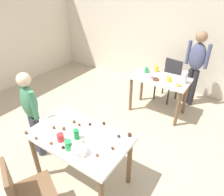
{
  "coord_description": "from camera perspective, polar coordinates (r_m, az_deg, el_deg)",
  "views": [
    {
      "loc": [
        1.43,
        -1.38,
        2.33
      ],
      "look_at": [
        0.09,
        0.63,
        0.9
      ],
      "focal_mm": 32.4,
      "sensor_mm": 36.0,
      "label": 1
    }
  ],
  "objects": [
    {
      "name": "cup_far_3",
      "position": [
        4.09,
        12.44,
        8.04
      ],
      "size": [
        0.07,
        0.07,
        0.12
      ],
      "primitive_type": "cylinder",
      "color": "yellow",
      "rests_on": "dining_table_far"
    },
    {
      "name": "person_girl_near",
      "position": [
        2.98,
        -21.9,
        -3.12
      ],
      "size": [
        0.45,
        0.28,
        1.33
      ],
      "color": "#383D4C",
      "rests_on": "ground_plane"
    },
    {
      "name": "dining_table_far",
      "position": [
        3.92,
        13.24,
        3.9
      ],
      "size": [
        1.06,
        0.6,
        0.75
      ],
      "color": "silver",
      "rests_on": "ground_plane"
    },
    {
      "name": "cake_ball_13",
      "position": [
        2.5,
        -20.69,
        -10.48
      ],
      "size": [
        0.04,
        0.04,
        0.04
      ],
      "primitive_type": "sphere",
      "color": "brown",
      "rests_on": "dining_table_near"
    },
    {
      "name": "cake_ball_5",
      "position": [
        2.38,
        4.93,
        -10.26
      ],
      "size": [
        0.05,
        0.05,
        0.05
      ],
      "primitive_type": "sphere",
      "color": "#3D2319",
      "rests_on": "dining_table_near"
    },
    {
      "name": "cup_near_0",
      "position": [
        2.38,
        -14.35,
        -10.73
      ],
      "size": [
        0.08,
        0.08,
        0.09
      ],
      "primitive_type": "cylinder",
      "color": "red",
      "rests_on": "dining_table_near"
    },
    {
      "name": "cake_ball_10",
      "position": [
        2.53,
        -13.5,
        -8.37
      ],
      "size": [
        0.04,
        0.04,
        0.04
      ],
      "primitive_type": "sphere",
      "color": "brown",
      "rests_on": "dining_table_near"
    },
    {
      "name": "cup_far_0",
      "position": [
        3.8,
        15.13,
        5.82
      ],
      "size": [
        0.09,
        0.09,
        0.11
      ],
      "primitive_type": "cylinder",
      "color": "white",
      "rests_on": "dining_table_far"
    },
    {
      "name": "cup_near_1",
      "position": [
        2.25,
        -12.21,
        -12.88
      ],
      "size": [
        0.08,
        0.08,
        0.11
      ],
      "primitive_type": "cylinder",
      "color": "green",
      "rests_on": "dining_table_near"
    },
    {
      "name": "cake_ball_9",
      "position": [
        2.36,
        1.91,
        -10.68
      ],
      "size": [
        0.04,
        0.04,
        0.04
      ],
      "primitive_type": "sphere",
      "color": "#3D2319",
      "rests_on": "dining_table_near"
    },
    {
      "name": "donut_far_1",
      "position": [
        3.64,
        18.24,
        3.5
      ],
      "size": [
        0.11,
        0.11,
        0.03
      ],
      "primitive_type": "torus",
      "color": "gold",
      "rests_on": "dining_table_far"
    },
    {
      "name": "cake_ball_12",
      "position": [
        2.16,
        -4.27,
        -15.7
      ],
      "size": [
        0.04,
        0.04,
        0.04
      ],
      "primitive_type": "sphere",
      "color": "brown",
      "rests_on": "dining_table_near"
    },
    {
      "name": "cake_ball_11",
      "position": [
        2.38,
        -16.86,
        -12.02
      ],
      "size": [
        0.04,
        0.04,
        0.04
      ],
      "primitive_type": "sphere",
      "color": "brown",
      "rests_on": "dining_table_near"
    },
    {
      "name": "cake_ball_1",
      "position": [
        2.58,
        -16.13,
        -7.98
      ],
      "size": [
        0.04,
        0.04,
        0.04
      ],
      "primitive_type": "sphere",
      "color": "brown",
      "rests_on": "dining_table_near"
    },
    {
      "name": "chair_far_table",
      "position": [
        4.55,
        15.86,
        5.6
      ],
      "size": [
        0.47,
        0.47,
        0.87
      ],
      "color": "#2D2D33",
      "rests_on": "ground_plane"
    },
    {
      "name": "wall_back",
      "position": [
        4.91,
        16.83,
        17.26
      ],
      "size": [
        6.4,
        0.1,
        2.6
      ],
      "primitive_type": "cube",
      "color": "beige",
      "rests_on": "ground_plane"
    },
    {
      "name": "chair_near_table",
      "position": [
        2.39,
        -23.35,
        -23.09
      ],
      "size": [
        0.53,
        0.53,
        0.87
      ],
      "color": "brown",
      "rests_on": "ground_plane"
    },
    {
      "name": "pitcher_far",
      "position": [
        3.72,
        19.72,
        5.47
      ],
      "size": [
        0.1,
        0.1,
        0.22
      ],
      "primitive_type": "cylinder",
      "color": "white",
      "rests_on": "dining_table_far"
    },
    {
      "name": "cake_ball_6",
      "position": [
        2.22,
        0.12,
        -13.96
      ],
      "size": [
        0.04,
        0.04,
        0.04
      ],
      "primitive_type": "sphere",
      "color": "brown",
      "rests_on": "dining_table_near"
    },
    {
      "name": "soda_can",
      "position": [
        2.36,
        -10.0,
        -10.03
      ],
      "size": [
        0.07,
        0.07,
        0.12
      ],
      "primitive_type": "cylinder",
      "color": "#198438",
      "rests_on": "dining_table_near"
    },
    {
      "name": "cake_ball_14",
      "position": [
        2.56,
        -9.28,
        -7.41
      ],
      "size": [
        0.04,
        0.04,
        0.04
      ],
      "primitive_type": "sphere",
      "color": "brown",
      "rests_on": "dining_table_near"
    },
    {
      "name": "person_adult_far",
      "position": [
        4.31,
        22.59,
        9.09
      ],
      "size": [
        0.45,
        0.26,
        1.53
      ],
      "color": "#28282D",
      "rests_on": "ground_plane"
    },
    {
      "name": "mixing_bowl",
      "position": [
        2.19,
        -9.2,
        -14.43
      ],
      "size": [
        0.17,
        0.17,
        0.08
      ],
      "primitive_type": "cylinder",
      "color": "white",
      "rests_on": "dining_table_near"
    },
    {
      "name": "dining_table_near",
      "position": [
        2.5,
        -9.13,
        -12.3
      ],
      "size": [
        1.18,
        0.71,
        0.75
      ],
      "color": "white",
      "rests_on": "ground_plane"
    },
    {
      "name": "cake_ball_4",
      "position": [
        2.3,
        -13.7,
        -13.32
      ],
      "size": [
        0.04,
        0.04,
        0.04
      ],
      "primitive_type": "sphere",
      "color": "#3D2319",
      "rests_on": "dining_table_near"
    },
    {
      "name": "donut_far_0",
      "position": [
        3.74,
        12.26,
        5.21
      ],
      "size": [
        0.13,
        0.13,
        0.04
      ],
      "primitive_type": "torus",
      "color": "brown",
      "rests_on": "dining_table_far"
    },
    {
      "name": "donut_far_3",
      "position": [
        3.84,
        10.87,
        6.04
      ],
      "size": [
        0.11,
        0.11,
        0.03
      ],
      "primitive_type": "torus",
      "color": "pink",
      "rests_on": "dining_table_far"
    },
    {
      "name": "fork_near",
      "position": [
        2.75,
        -16.14,
        -5.73
      ],
      "size": [
        0.17,
        0.02,
        0.01
      ],
      "primitive_type": "cube",
      "color": "silver",
      "rests_on": "dining_table_near"
    },
    {
      "name": "cake_ball_7",
      "position": [
        2.62,
        -10.7,
        -6.54
      ],
      "size": [
        0.04,
        0.04,
        0.04
      ],
      "primitive_type": "sphere",
      "color": "brown",
      "rests_on": "dining_table_near"
    },
    {
      "name": "cake_ball_0",
      "position": [
        2.55,
        -2.35,
        -7.12
      ],
      "size": [
        0.04,
        0.04,
        0.04
      ],
      "primitive_type": "sphere",
      "color": "#3D2319",
      "rests_on": "dining_table_near"
    },
    {
      "name": "cake_ball_3",
      "position": [
        2.29,
        -8.18,
        -12.48
      ],
      "size": [
        0.05,
        0.05,
        0.05
      ],
      "primitive_type": "sphere",
      "color": "brown",
      "rests_on": "dining_table_near"
    },
    {
      "name": "donut_far_2",
      "position": [
        4.13,
        10.11,
        7.88
      ],
      "size": [
        0.11,
        0.11,
        0.03
      ],
      "primitive_type": "torus",
      "color": "pink",
      "rests_on": "dining_table_far"
    },
    {
      "name": "cup_far_2",
      "position": [
        4.01,
        9.69,
        7.78
      ],
      "size": [
        0.08,
        0.08,
        0.11
      ],
      "primitive_type": "cylinder",
      "color": "green",
      "rests_on": "dining_table_far"
    },
    {
      "name": "cake_ball_8",
      "position": [
        2.55,
        -6.3,
        -7.31
      ],
      "size": [
        0.04,
        0.04,
        0.04
      ],
      "primitive_type": "sphere",
      "color": "#3D2319",
      "rests_on": "dining_table_near"
    },
    {
      "name": "cup_far_1",
      "position": [
        3.72,
        15.87,
        5.04
      ],
      "size": [
        0.07,
        0.07,
        0.09
      ],
      "primitive_type": "cylinder",
      "color": "yellow",
      "rests_on": "dining_table_far"
    },
    {
      "name": "cake_ball_2",
      "position": [
        2.61,
        -23.09,
        -8.95
      ],
      "size": [
        0.04,
        0.04,
        0.04
      ],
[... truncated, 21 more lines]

